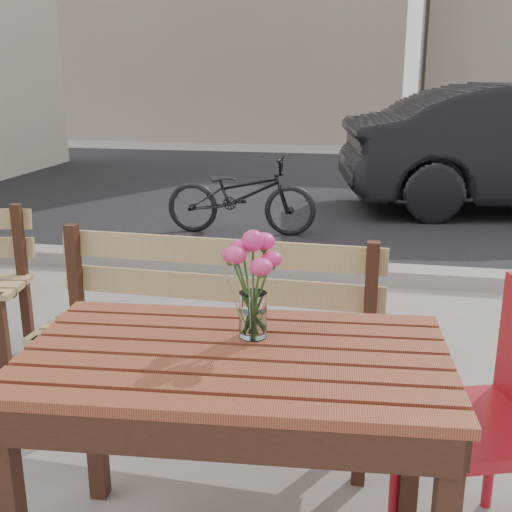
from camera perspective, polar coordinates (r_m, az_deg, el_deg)
The scene contains 6 objects.
street at distance 7.18m, azimuth 5.81°, elevation 3.41°, with size 30.00×8.12×0.12m.
main_table at distance 2.01m, azimuth -1.84°, elevation -11.86°, with size 1.34×0.84×0.79m.
main_bench at distance 2.86m, azimuth -4.06°, elevation -5.12°, with size 1.53×0.50×0.94m.
red_chair at distance 2.33m, azimuth 20.94°, elevation -12.32°, with size 0.58×0.58×0.93m.
main_vase at distance 1.98m, azimuth -0.28°, elevation -1.40°, with size 0.19×0.19×0.35m.
bicycle at distance 6.49m, azimuth -1.35°, elevation 5.44°, with size 0.53×1.52×0.80m, color black.
Camera 1 is at (0.62, -1.91, 1.61)m, focal length 45.00 mm.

